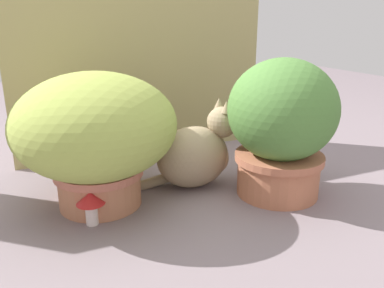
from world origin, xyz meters
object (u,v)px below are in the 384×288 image
(mushroom_ornament_red, at_px, (91,202))
(cat, at_px, (197,153))
(leafy_planter, at_px, (281,125))
(grass_planter, at_px, (96,132))
(mushroom_ornament_pink, at_px, (121,183))

(mushroom_ornament_red, bearing_deg, cat, 18.06)
(leafy_planter, relative_size, cat, 1.22)
(grass_planter, bearing_deg, mushroom_ornament_red, -112.83)
(mushroom_ornament_pink, xyz_separation_m, mushroom_ornament_red, (-0.10, -0.05, -0.02))
(mushroom_ornament_red, bearing_deg, leafy_planter, -3.94)
(leafy_planter, relative_size, mushroom_ornament_pink, 3.43)
(grass_planter, height_order, mushroom_ornament_pink, grass_planter)
(cat, bearing_deg, mushroom_ornament_red, -161.94)
(mushroom_ornament_red, bearing_deg, mushroom_ornament_pink, 24.94)
(mushroom_ornament_pink, height_order, mushroom_ornament_red, mushroom_ornament_pink)
(grass_planter, distance_m, mushroom_ornament_red, 0.21)
(grass_planter, height_order, leafy_planter, leafy_planter)
(grass_planter, relative_size, mushroom_ornament_red, 4.90)
(leafy_planter, height_order, cat, leafy_planter)
(mushroom_ornament_pink, bearing_deg, leafy_planter, -9.78)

